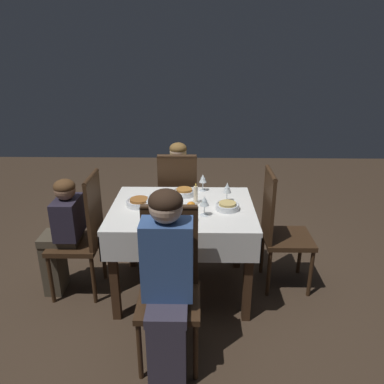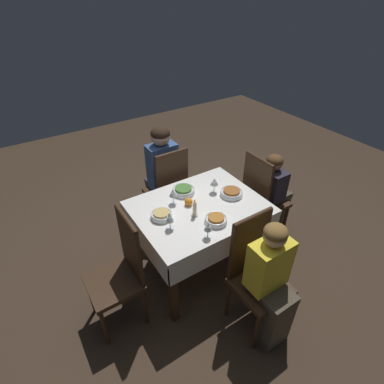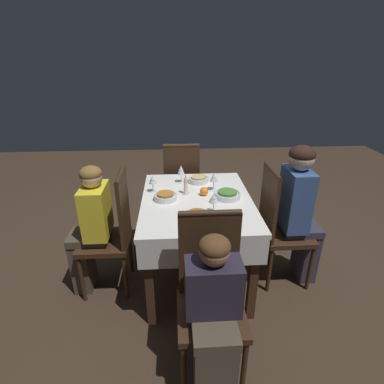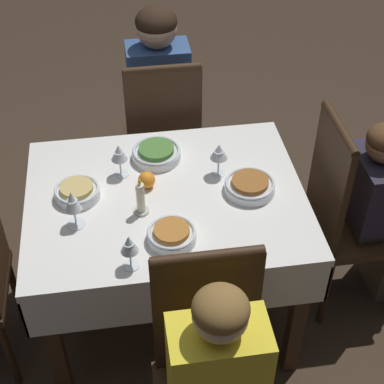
% 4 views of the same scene
% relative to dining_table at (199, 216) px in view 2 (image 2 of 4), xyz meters
% --- Properties ---
extents(ground_plane, '(8.00, 8.00, 0.00)m').
position_rel_dining_table_xyz_m(ground_plane, '(0.00, 0.00, -0.65)').
color(ground_plane, '#3D2D21').
extents(dining_table, '(1.11, 0.87, 0.76)m').
position_rel_dining_table_xyz_m(dining_table, '(0.00, 0.00, 0.00)').
color(dining_table, white).
rests_on(dining_table, ground_plane).
extents(chair_south, '(0.39, 0.39, 1.02)m').
position_rel_dining_table_xyz_m(chair_south, '(-0.06, -0.67, -0.11)').
color(chair_south, '#382314').
rests_on(chair_south, ground_plane).
extents(chair_west, '(0.39, 0.39, 1.02)m').
position_rel_dining_table_xyz_m(chair_west, '(-0.79, -0.02, -0.11)').
color(chair_west, '#382314').
rests_on(chair_west, ground_plane).
extents(chair_north, '(0.39, 0.39, 1.02)m').
position_rel_dining_table_xyz_m(chair_north, '(-0.07, 0.67, -0.11)').
color(chair_north, '#382314').
rests_on(chair_north, ground_plane).
extents(chair_east, '(0.39, 0.39, 1.02)m').
position_rel_dining_table_xyz_m(chair_east, '(0.79, 0.10, -0.11)').
color(chair_east, '#382314').
rests_on(chair_east, ground_plane).
extents(person_adult_denim, '(0.30, 0.34, 1.20)m').
position_rel_dining_table_xyz_m(person_adult_denim, '(-0.06, -0.82, 0.03)').
color(person_adult_denim, '#383342').
rests_on(person_adult_denim, ground_plane).
extents(person_child_dark, '(0.33, 0.30, 0.99)m').
position_rel_dining_table_xyz_m(person_child_dark, '(-0.96, -0.02, -0.11)').
color(person_child_dark, '#4C4233').
rests_on(person_child_dark, ground_plane).
extents(person_child_yellow, '(0.30, 0.33, 1.08)m').
position_rel_dining_table_xyz_m(person_child_yellow, '(-0.07, 0.83, -0.06)').
color(person_child_yellow, '#4C4233').
rests_on(person_child_yellow, ground_plane).
extents(bowl_south, '(0.21, 0.21, 0.06)m').
position_rel_dining_table_xyz_m(bowl_south, '(0.01, -0.24, 0.14)').
color(bowl_south, silver).
rests_on(bowl_south, dining_table).
extents(wine_glass_south, '(0.07, 0.07, 0.15)m').
position_rel_dining_table_xyz_m(wine_glass_south, '(0.17, -0.15, 0.22)').
color(wine_glass_south, white).
rests_on(wine_glass_south, dining_table).
extents(bowl_west, '(0.20, 0.20, 0.06)m').
position_rel_dining_table_xyz_m(bowl_west, '(-0.34, 0.02, 0.14)').
color(bowl_west, silver).
rests_on(bowl_west, dining_table).
extents(wine_glass_west, '(0.07, 0.07, 0.15)m').
position_rel_dining_table_xyz_m(wine_glass_west, '(-0.23, -0.10, 0.22)').
color(wine_glass_west, white).
rests_on(wine_glass_west, dining_table).
extents(bowl_north, '(0.18, 0.18, 0.06)m').
position_rel_dining_table_xyz_m(bowl_north, '(0.01, 0.25, 0.14)').
color(bowl_north, silver).
rests_on(bowl_north, dining_table).
extents(wine_glass_north, '(0.06, 0.06, 0.15)m').
position_rel_dining_table_xyz_m(wine_glass_north, '(0.16, 0.35, 0.21)').
color(wine_glass_north, white).
rests_on(wine_glass_north, dining_table).
extents(bowl_east, '(0.18, 0.18, 0.06)m').
position_rel_dining_table_xyz_m(bowl_east, '(0.34, -0.04, 0.14)').
color(bowl_east, silver).
rests_on(bowl_east, dining_table).
extents(wine_glass_east, '(0.07, 0.07, 0.16)m').
position_rel_dining_table_xyz_m(wine_glass_east, '(0.35, 0.11, 0.22)').
color(wine_glass_east, white).
rests_on(wine_glass_east, dining_table).
extents(candle_centerpiece, '(0.06, 0.06, 0.16)m').
position_rel_dining_table_xyz_m(candle_centerpiece, '(0.10, 0.08, 0.17)').
color(candle_centerpiece, beige).
rests_on(candle_centerpiece, dining_table).
extents(orange_fruit, '(0.07, 0.07, 0.07)m').
position_rel_dining_table_xyz_m(orange_fruit, '(0.07, -0.06, 0.14)').
color(orange_fruit, orange).
rests_on(orange_fruit, dining_table).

